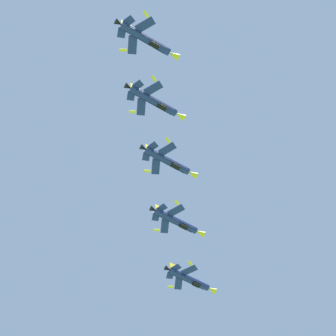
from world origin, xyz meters
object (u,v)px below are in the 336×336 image
Objects in this scene: fighter_jet_left_wing at (177,221)px; fighter_jet_right_wing at (168,161)px; fighter_jet_left_outer at (155,102)px; fighter_jet_lead at (190,280)px; fighter_jet_right_outer at (147,39)px.

fighter_jet_right_wing is (-6.80, -15.60, 2.27)m from fighter_jet_left_wing.
fighter_jet_left_wing is at bearing 138.34° from fighter_jet_left_outer.
fighter_jet_lead is 1.00× the size of fighter_jet_left_wing.
fighter_jet_left_wing is at bearing 140.10° from fighter_jet_right_wing.
fighter_jet_right_outer is (-29.25, -62.85, 2.62)m from fighter_jet_lead.
fighter_jet_lead is 1.00× the size of fighter_jet_right_outer.
fighter_jet_left_wing is (-8.84, -17.40, 0.97)m from fighter_jet_lead.
fighter_jet_right_outer reaches higher than fighter_jet_lead.
fighter_jet_left_outer reaches higher than fighter_jet_left_wing.
fighter_jet_right_wing reaches higher than fighter_jet_lead.
fighter_jet_right_wing is 1.00× the size of fighter_jet_right_outer.
fighter_jet_lead is 53.52m from fighter_jet_left_outer.
fighter_jet_right_wing is 1.00× the size of fighter_jet_left_outer.
fighter_jet_left_wing is 1.00× the size of fighter_jet_left_outer.
fighter_jet_left_outer is (-23.33, -48.05, 3.29)m from fighter_jet_lead.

